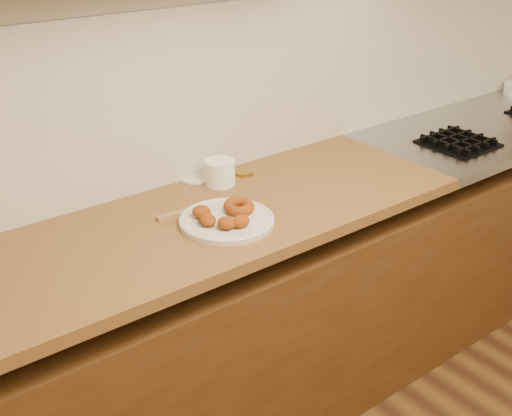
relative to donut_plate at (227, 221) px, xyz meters
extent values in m
cube|color=tan|center=(0.36, 0.39, 0.44)|extent=(4.00, 0.02, 2.70)
cube|color=#4F2F16|center=(0.36, 0.08, -0.52)|extent=(3.60, 0.60, 0.77)
cube|color=brown|center=(-0.29, 0.08, -0.03)|extent=(2.30, 0.62, 0.04)
cube|color=#9EA0A5|center=(1.51, 0.08, -0.03)|extent=(1.30, 0.62, 0.04)
cube|color=beige|center=(0.36, 0.38, 0.29)|extent=(3.60, 0.02, 0.60)
cube|color=black|center=(1.16, 0.00, -0.01)|extent=(0.26, 0.26, 0.01)
cube|color=black|center=(1.07, 0.00, 0.01)|extent=(0.01, 0.24, 0.02)
cube|color=black|center=(1.16, -0.09, 0.01)|extent=(0.24, 0.01, 0.02)
cube|color=black|center=(1.13, 0.00, 0.01)|extent=(0.01, 0.24, 0.02)
cube|color=black|center=(1.16, -0.03, 0.01)|extent=(0.24, 0.01, 0.02)
cube|color=black|center=(1.19, 0.00, 0.01)|extent=(0.01, 0.24, 0.02)
cube|color=black|center=(1.16, 0.03, 0.01)|extent=(0.24, 0.01, 0.02)
cube|color=black|center=(1.25, 0.00, 0.01)|extent=(0.01, 0.24, 0.02)
cube|color=black|center=(1.16, 0.09, 0.01)|extent=(0.24, 0.01, 0.02)
cylinder|color=beige|center=(0.00, 0.00, 0.00)|extent=(0.30, 0.30, 0.02)
torus|color=#9E4515|center=(0.06, 0.02, 0.03)|extent=(0.11, 0.12, 0.04)
ellipsoid|color=#9E4515|center=(-0.06, 0.05, 0.03)|extent=(0.06, 0.06, 0.04)
ellipsoid|color=#9E4515|center=(-0.07, 0.00, 0.03)|extent=(0.06, 0.07, 0.03)
ellipsoid|color=#9E4515|center=(-0.04, -0.06, 0.03)|extent=(0.07, 0.07, 0.04)
ellipsoid|color=#9E4515|center=(0.00, -0.07, 0.03)|extent=(0.06, 0.05, 0.04)
cylinder|color=white|center=(0.15, 0.26, 0.04)|extent=(0.12, 0.12, 0.09)
cylinder|color=silver|center=(0.12, 0.36, 0.00)|extent=(0.16, 0.16, 0.01)
cylinder|color=#A8822A|center=(0.27, 0.28, 0.00)|extent=(0.09, 0.09, 0.01)
cube|color=olive|center=(-0.08, 0.13, 0.00)|extent=(0.19, 0.04, 0.01)
camera|label=1|loc=(-1.01, -1.47, 0.92)|focal=45.00mm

